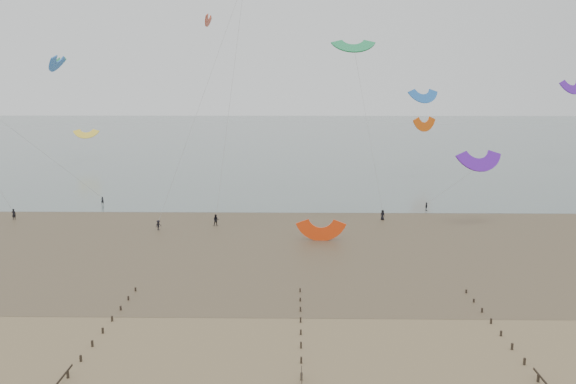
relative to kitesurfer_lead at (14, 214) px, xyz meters
name	(u,v)px	position (x,y,z in m)	size (l,w,h in m)	color
ground	(255,342)	(43.49, -44.30, -0.94)	(500.00, 500.00, 0.00)	brown
sea_and_shore	(245,237)	(39.41, -9.90, -0.93)	(500.00, 665.00, 0.03)	#475654
kitesurfer_lead	(14,214)	(0.00, 0.00, 0.00)	(0.68, 0.45, 1.88)	black
kitesurfers	(440,212)	(71.35, 2.76, -0.08)	(114.12, 19.46, 1.87)	black
grounded_kite	(321,241)	(50.59, -11.88, -0.94)	(5.94, 3.11, 4.53)	#FB410F
kites_airborne	(220,88)	(29.14, 42.69, 20.41)	(235.94, 112.02, 39.07)	yellow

